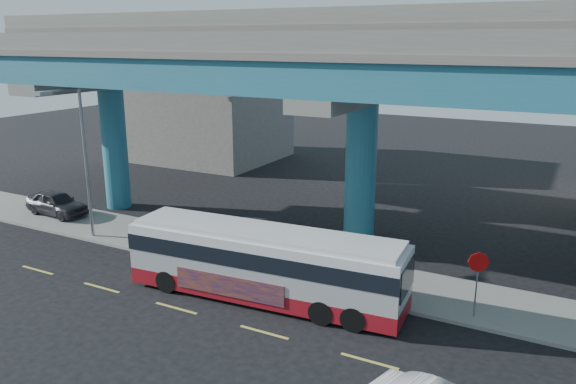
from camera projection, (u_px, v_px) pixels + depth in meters
The scene contains 9 objects.
ground at pixel (268, 329), 20.45m from camera, with size 120.00×120.00×0.00m, color black.
sidewalk at pixel (329, 273), 25.11m from camera, with size 70.00×4.00×0.15m, color gray.
lane_markings at pixel (264, 332), 20.19m from camera, with size 58.00×0.12×0.01m.
viaduct at pixel (365, 63), 25.79m from camera, with size 52.00×12.40×11.70m.
building_concrete at pixel (206, 107), 48.75m from camera, with size 12.00×10.00×9.00m, color gray.
transit_bus at pixel (265, 262), 22.41m from camera, with size 11.63×3.31×2.95m.
parked_car at pixel (57, 203), 33.06m from camera, with size 4.29×1.97×1.42m, color #303035.
street_lamp at pixel (75, 142), 27.87m from camera, with size 0.50×2.56×7.89m.
stop_sign at pixel (478, 270), 20.54m from camera, with size 0.72×0.34×2.58m.
Camera 1 is at (9.27, -15.92, 10.21)m, focal length 35.00 mm.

